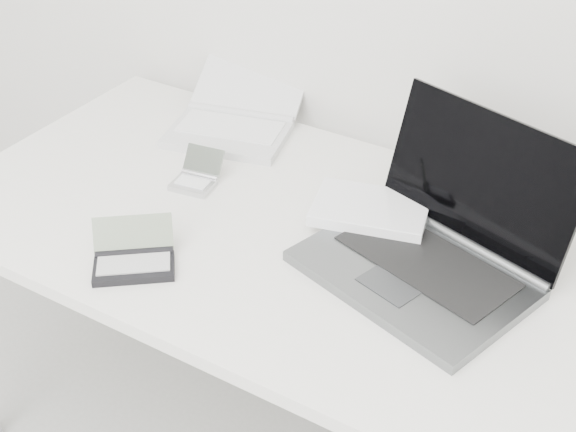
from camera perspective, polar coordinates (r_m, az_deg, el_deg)
The scene contains 5 objects.
desk at distance 1.67m, azimuth 1.60°, elevation -2.63°, with size 1.60×0.80×0.73m.
laptop_large at distance 1.57m, azimuth 9.47°, elevation -1.65°, with size 0.55×0.47×0.28m.
netbook_open_white at distance 2.01m, azimuth -3.80°, elevation 6.85°, with size 0.36×0.42×0.10m.
pda_silver at distance 1.80m, azimuth -6.55°, elevation 2.71°, with size 0.11×0.12×0.07m.
palmtop_charcoal at distance 1.58m, azimuth -10.91°, elevation -3.03°, with size 0.20×0.19×0.08m.
Camera 1 is at (0.64, 0.40, 1.70)m, focal length 50.00 mm.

